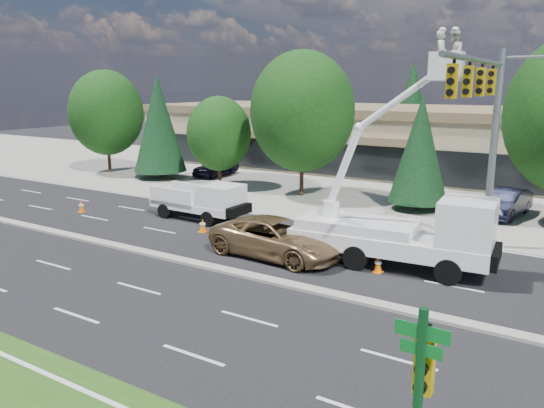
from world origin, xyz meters
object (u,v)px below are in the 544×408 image
Objects in this scene: street_sign_pole at (420,393)px; bucket_truck at (405,221)px; minivan at (277,238)px; utility_pickup at (203,205)px; signal_mast at (488,119)px.

street_sign_pole is 13.38m from bucket_truck.
bucket_truck is 5.57m from minivan.
utility_pickup is at bearing 138.48° from street_sign_pole.
bucket_truck is (-2.35, -2.79, -4.06)m from signal_mast.
street_sign_pole is 22.06m from utility_pickup.
signal_mast is 1.81× the size of utility_pickup.
signal_mast is 15.43m from utility_pickup.
signal_mast reaches higher than street_sign_pole.
bucket_truck is at bearing -6.89° from utility_pickup.
bucket_truck is (12.15, -1.93, 1.12)m from utility_pickup.
street_sign_pole is 0.42× the size of bucket_truck.
bucket_truck is at bearing -130.11° from signal_mast.
utility_pickup is 0.92× the size of minivan.
street_sign_pole is 0.71× the size of utility_pickup.
bucket_truck is at bearing 108.85° from street_sign_pole.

